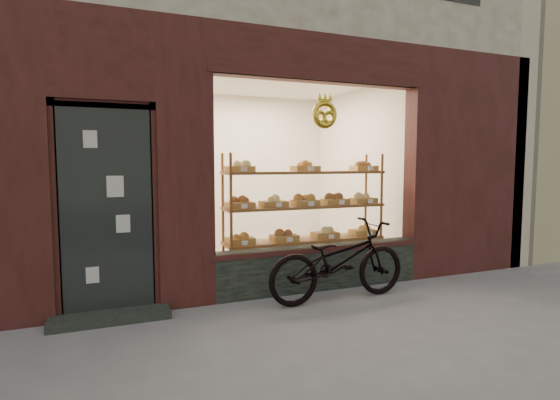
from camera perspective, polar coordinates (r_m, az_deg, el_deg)
name	(u,v)px	position (r m, az deg, el deg)	size (l,w,h in m)	color
ground	(393,369)	(3.70, 14.55, -20.55)	(90.00, 90.00, 0.00)	slate
display_shelf	(305,218)	(5.82, 3.29, -2.33)	(2.20, 0.45, 1.70)	brown
bicycle	(339,261)	(5.10, 7.65, -7.88)	(0.61, 1.74, 0.91)	black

